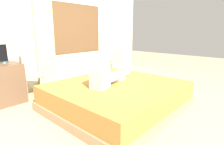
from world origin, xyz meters
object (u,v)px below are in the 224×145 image
(person_lying, at_px, (109,77))
(chair_by_desk, at_px, (28,73))
(cup, at_px, (4,61))
(bed, at_px, (117,96))
(chair_spare, at_px, (117,61))
(cat, at_px, (126,73))

(person_lying, relative_size, chair_by_desk, 1.09)
(cup, height_order, chair_by_desk, chair_by_desk)
(chair_by_desk, bearing_deg, bed, -62.33)
(cup, distance_m, chair_spare, 2.74)
(bed, height_order, cat, cat)
(bed, xyz_separation_m, cat, (0.54, 0.22, 0.29))
(cup, xyz_separation_m, chair_spare, (2.69, -0.40, -0.28))
(chair_spare, bearing_deg, cup, 171.50)
(person_lying, relative_size, cup, 10.45)
(bed, bearing_deg, chair_by_desk, 117.67)
(person_lying, height_order, chair_by_desk, chair_by_desk)
(bed, distance_m, chair_spare, 2.00)
(cat, bearing_deg, chair_by_desk, 135.12)
(bed, relative_size, cat, 5.97)
(chair_by_desk, bearing_deg, cat, -44.88)
(cup, relative_size, chair_by_desk, 0.10)
(cat, relative_size, chair_by_desk, 0.41)
(cup, relative_size, chair_spare, 0.10)
(person_lying, distance_m, cup, 1.94)
(chair_spare, bearing_deg, chair_by_desk, 172.79)
(bed, height_order, chair_spare, chair_spare)
(bed, xyz_separation_m, chair_by_desk, (-0.83, 1.58, 0.30))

